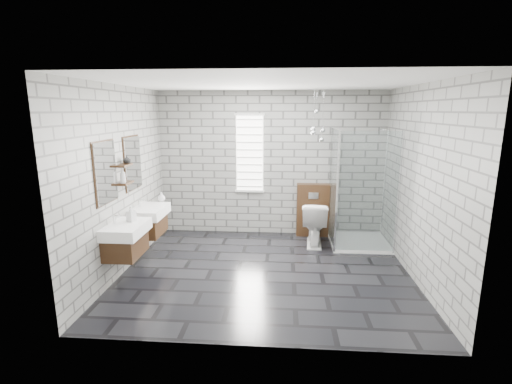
# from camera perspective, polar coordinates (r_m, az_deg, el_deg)

# --- Properties ---
(floor) EXTENTS (4.20, 3.60, 0.02)m
(floor) POSITION_cam_1_polar(r_m,az_deg,el_deg) (5.65, 1.50, -12.18)
(floor) COLOR black
(floor) RESTS_ON ground
(ceiling) EXTENTS (4.20, 3.60, 0.02)m
(ceiling) POSITION_cam_1_polar(r_m,az_deg,el_deg) (5.15, 1.68, 16.52)
(ceiling) COLOR white
(ceiling) RESTS_ON wall_back
(wall_back) EXTENTS (4.20, 0.02, 2.70)m
(wall_back) POSITION_cam_1_polar(r_m,az_deg,el_deg) (7.01, 2.31, 4.31)
(wall_back) COLOR gray
(wall_back) RESTS_ON floor
(wall_front) EXTENTS (4.20, 0.02, 2.70)m
(wall_front) POSITION_cam_1_polar(r_m,az_deg,el_deg) (3.47, 0.14, -4.23)
(wall_front) COLOR gray
(wall_front) RESTS_ON floor
(wall_left) EXTENTS (0.02, 3.60, 2.70)m
(wall_left) POSITION_cam_1_polar(r_m,az_deg,el_deg) (5.73, -20.00, 1.70)
(wall_left) COLOR gray
(wall_left) RESTS_ON floor
(wall_right) EXTENTS (0.02, 3.60, 2.70)m
(wall_right) POSITION_cam_1_polar(r_m,az_deg,el_deg) (5.55, 23.92, 1.04)
(wall_right) COLOR gray
(wall_right) RESTS_ON floor
(vanity_left) EXTENTS (0.47, 0.70, 1.57)m
(vanity_left) POSITION_cam_1_polar(r_m,az_deg,el_deg) (5.34, -19.73, -5.60)
(vanity_left) COLOR #392311
(vanity_left) RESTS_ON wall_left
(vanity_right) EXTENTS (0.47, 0.70, 1.57)m
(vanity_right) POSITION_cam_1_polar(r_m,az_deg,el_deg) (6.13, -16.40, -3.08)
(vanity_right) COLOR #392311
(vanity_right) RESTS_ON wall_left
(shelf_lower) EXTENTS (0.14, 0.30, 0.03)m
(shelf_lower) POSITION_cam_1_polar(r_m,az_deg,el_deg) (5.66, -19.45, 1.30)
(shelf_lower) COLOR #392311
(shelf_lower) RESTS_ON wall_left
(shelf_upper) EXTENTS (0.14, 0.30, 0.03)m
(shelf_upper) POSITION_cam_1_polar(r_m,az_deg,el_deg) (5.62, -19.64, 3.91)
(shelf_upper) COLOR #392311
(shelf_upper) RESTS_ON wall_left
(window) EXTENTS (0.56, 0.05, 1.48)m
(window) POSITION_cam_1_polar(r_m,az_deg,el_deg) (6.99, -0.99, 5.94)
(window) COLOR white
(window) RESTS_ON wall_back
(cistern_panel) EXTENTS (0.60, 0.20, 1.00)m
(cistern_panel) POSITION_cam_1_polar(r_m,az_deg,el_deg) (7.10, 8.69, -2.74)
(cistern_panel) COLOR #392311
(cistern_panel) RESTS_ON floor
(flush_plate) EXTENTS (0.18, 0.01, 0.12)m
(flush_plate) POSITION_cam_1_polar(r_m,az_deg,el_deg) (6.92, 8.83, -0.57)
(flush_plate) COLOR silver
(flush_plate) RESTS_ON cistern_panel
(shower_enclosure) EXTENTS (1.00, 1.00, 2.03)m
(shower_enclosure) POSITION_cam_1_polar(r_m,az_deg,el_deg) (6.69, 15.02, -3.94)
(shower_enclosure) COLOR white
(shower_enclosure) RESTS_ON floor
(pendant_cluster) EXTENTS (0.26, 0.20, 0.89)m
(pendant_cluster) POSITION_cam_1_polar(r_m,az_deg,el_deg) (6.53, 9.42, 9.69)
(pendant_cluster) COLOR silver
(pendant_cluster) RESTS_ON ceiling
(toilet) EXTENTS (0.49, 0.79, 0.78)m
(toilet) POSITION_cam_1_polar(r_m,az_deg,el_deg) (6.66, 8.96, -4.74)
(toilet) COLOR white
(toilet) RESTS_ON floor
(soap_bottle_a) EXTENTS (0.13, 0.13, 0.22)m
(soap_bottle_a) POSITION_cam_1_polar(r_m,az_deg,el_deg) (5.38, -18.67, -3.15)
(soap_bottle_a) COLOR #B2B2B2
(soap_bottle_a) RESTS_ON vanity_left
(soap_bottle_b) EXTENTS (0.15, 0.15, 0.15)m
(soap_bottle_b) POSITION_cam_1_polar(r_m,az_deg,el_deg) (6.39, -14.35, -0.74)
(soap_bottle_b) COLOR #B2B2B2
(soap_bottle_b) RESTS_ON vanity_right
(soap_bottle_c) EXTENTS (0.10, 0.10, 0.21)m
(soap_bottle_c) POSITION_cam_1_polar(r_m,az_deg,el_deg) (5.55, -19.81, 2.34)
(soap_bottle_c) COLOR #B2B2B2
(soap_bottle_c) RESTS_ON shelf_lower
(vase) EXTENTS (0.12, 0.12, 0.11)m
(vase) POSITION_cam_1_polar(r_m,az_deg,el_deg) (5.68, -19.24, 4.74)
(vase) COLOR #B2B2B2
(vase) RESTS_ON shelf_upper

